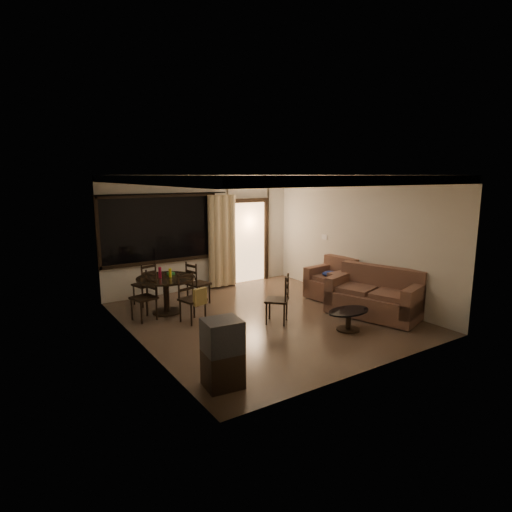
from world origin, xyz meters
TOP-DOWN VIEW (x-y plane):
  - ground at (0.00, 0.00)m, footprint 5.50×5.50m
  - room_shell at (0.59, 1.77)m, footprint 5.50×6.70m
  - dining_table at (-1.50, 1.39)m, footprint 1.19×1.19m
  - dining_chair_west at (-2.04, 1.19)m, footprint 0.51×0.51m
  - dining_chair_east at (-0.69, 1.59)m, footprint 0.51×0.51m
  - dining_chair_south at (-1.30, 0.56)m, footprint 0.51×0.55m
  - dining_chair_north at (-1.70, 2.15)m, footprint 0.51×0.51m
  - tv_cabinet at (-2.05, -2.00)m, footprint 0.54×0.49m
  - sofa at (1.97, -1.09)m, footprint 1.44×1.98m
  - armchair at (2.11, 0.31)m, footprint 0.99×0.99m
  - coffee_table at (0.89, -1.41)m, footprint 0.86×0.52m
  - side_chair at (0.04, -0.36)m, footprint 0.59×0.59m

SIDE VIEW (x-z plane):
  - ground at x=0.00m, z-range 0.00..0.00m
  - coffee_table at x=0.89m, z-range 0.06..0.44m
  - side_chair at x=0.04m, z-range -0.19..0.76m
  - dining_chair_west at x=-2.04m, z-range -0.19..0.76m
  - dining_chair_east at x=-0.69m, z-range -0.19..0.76m
  - dining_chair_north at x=-1.70m, z-range -0.19..0.76m
  - dining_chair_south at x=-1.30m, z-range -0.17..0.78m
  - armchair at x=2.11m, z-range -0.08..0.83m
  - sofa at x=1.97m, z-range -0.10..0.85m
  - tv_cabinet at x=-2.05m, z-range 0.00..0.94m
  - dining_table at x=-1.50m, z-range 0.11..1.07m
  - room_shell at x=0.59m, z-range -0.92..4.58m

